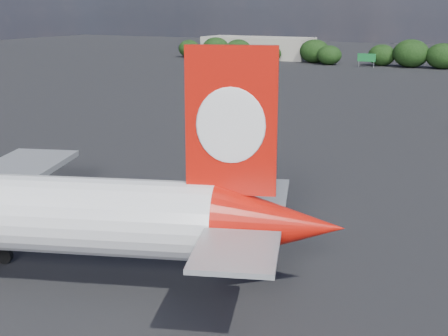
% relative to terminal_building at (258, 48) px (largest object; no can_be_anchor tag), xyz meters
% --- Properties ---
extents(ground, '(500.00, 500.00, 0.00)m').
position_rel_terminal_building_xyz_m(ground, '(65.00, -132.00, -4.00)').
color(ground, black).
rests_on(ground, ground).
extents(terminal_building, '(42.00, 16.00, 8.00)m').
position_rel_terminal_building_xyz_m(terminal_building, '(0.00, 0.00, 0.00)').
color(terminal_building, '#9D9788').
rests_on(terminal_building, ground).
extents(highway_sign, '(6.00, 0.30, 4.50)m').
position_rel_terminal_building_xyz_m(highway_sign, '(47.00, -16.00, -0.87)').
color(highway_sign, '#156D2E').
rests_on(highway_sign, ground).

